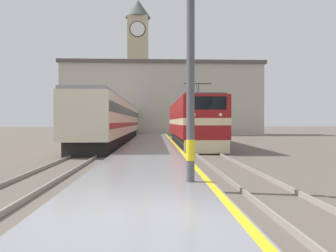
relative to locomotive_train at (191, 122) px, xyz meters
name	(u,v)px	position (x,y,z in m)	size (l,w,h in m)	color
ground_plane	(152,140)	(-3.46, 8.07, -1.97)	(200.00, 200.00, 0.00)	#60564C
platform	(152,141)	(-3.46, 3.07, -1.82)	(3.97, 140.00, 0.31)	gray
rail_track_near	(187,142)	(0.00, 3.07, -1.94)	(2.84, 140.00, 0.16)	#60564C
rail_track_far	(114,142)	(-7.08, 3.07, -1.94)	(2.83, 140.00, 0.16)	#60564C
locomotive_train	(191,122)	(0.00, 0.00, 0.00)	(2.92, 17.94, 4.83)	black
passenger_train	(116,121)	(-7.08, 5.14, 0.16)	(2.92, 31.74, 3.97)	black
catenary_mast	(194,46)	(-2.03, -19.07, 2.18)	(2.43, 0.25, 7.67)	#4C4C51
clock_tower	(138,62)	(-6.33, 34.66, 11.50)	(4.78, 4.78, 25.35)	tan
station_building	(162,99)	(-1.98, 22.13, 3.56)	(30.39, 6.82, 11.01)	#B7B2A3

